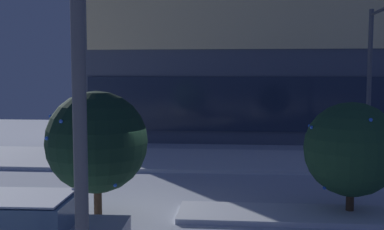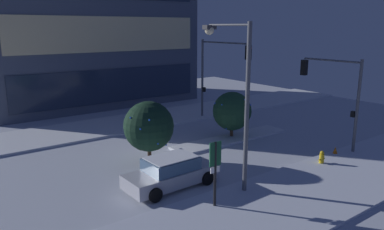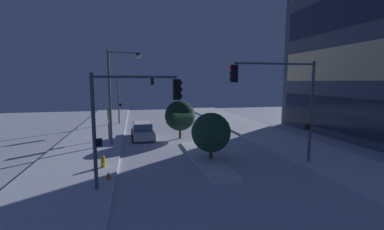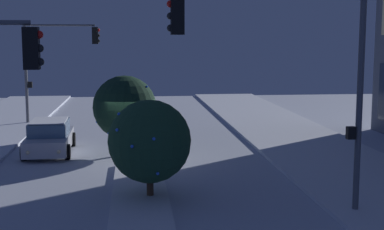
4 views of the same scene
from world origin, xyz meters
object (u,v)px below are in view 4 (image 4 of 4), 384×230
Objects in this scene: traffic_light_corner_near_left at (54,54)px; decorated_tree_median at (150,141)px; traffic_light_corner_far_right at (289,60)px; decorated_tree_left_of_median at (125,107)px; car_near at (50,137)px.

traffic_light_corner_near_left is 1.91× the size of decorated_tree_median.
traffic_light_corner_far_right is (18.48, 8.92, 0.31)m from traffic_light_corner_near_left.
decorated_tree_left_of_median is (-6.99, -0.87, 0.24)m from decorated_tree_median.
traffic_light_corner_far_right is at bearing 37.71° from car_near.
decorated_tree_left_of_median is (9.41, 4.22, -2.07)m from traffic_light_corner_near_left.
decorated_tree_left_of_median is at bearing -65.83° from traffic_light_corner_near_left.
traffic_light_corner_near_left is at bearing -162.75° from decorated_tree_median.
car_near is 0.76× the size of traffic_light_corner_near_left.
car_near is at bearing -151.30° from decorated_tree_median.
decorated_tree_median is at bearing -72.75° from traffic_light_corner_near_left.
traffic_light_corner_far_right is at bearing 61.48° from decorated_tree_median.
decorated_tree_left_of_median is (-9.07, -4.70, -2.37)m from traffic_light_corner_far_right.
traffic_light_corner_far_right is at bearing 27.39° from decorated_tree_left_of_median.
decorated_tree_median is (16.40, 5.09, -2.31)m from traffic_light_corner_near_left.
car_near is 1.33× the size of decorated_tree_left_of_median.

